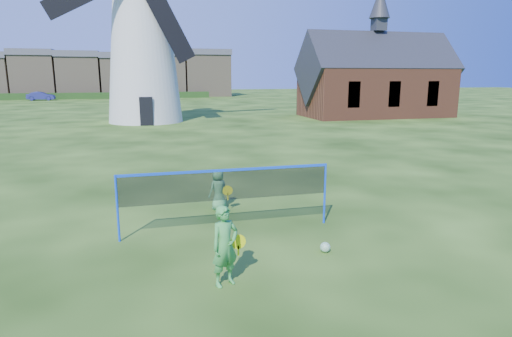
{
  "coord_description": "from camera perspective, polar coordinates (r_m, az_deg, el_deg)",
  "views": [
    {
      "loc": [
        -2.41,
        -9.41,
        3.69
      ],
      "look_at": [
        0.2,
        0.5,
        1.5
      ],
      "focal_mm": 30.59,
      "sensor_mm": 36.0,
      "label": 1
    }
  ],
  "objects": [
    {
      "name": "badminton_net",
      "position": [
        10.31,
        -3.8,
        -2.28
      ],
      "size": [
        5.05,
        0.05,
        1.55
      ],
      "color": "blue",
      "rests_on": "ground"
    },
    {
      "name": "windmill",
      "position": [
        36.66,
        -14.64,
        15.53
      ],
      "size": [
        13.45,
        5.84,
        18.0
      ],
      "color": "silver",
      "rests_on": "ground"
    },
    {
      "name": "car_right",
      "position": [
        74.26,
        -26.31,
        8.49
      ],
      "size": [
        3.94,
        1.39,
        1.3
      ],
      "primitive_type": "imported",
      "rotation": [
        0.0,
        0.0,
        1.58
      ],
      "color": "navy",
      "rests_on": "ground"
    },
    {
      "name": "chapel",
      "position": [
        41.92,
        15.4,
        11.0
      ],
      "size": [
        13.54,
        6.56,
        11.45
      ],
      "color": "brown",
      "rests_on": "ground"
    },
    {
      "name": "play_ball",
      "position": [
        9.54,
        9.04,
        -10.14
      ],
      "size": [
        0.22,
        0.22,
        0.22
      ],
      "primitive_type": "sphere",
      "color": "green",
      "rests_on": "ground"
    },
    {
      "name": "terraced_houses",
      "position": [
        83.11,
        -26.89,
        10.98
      ],
      "size": [
        65.74,
        8.4,
        8.37
      ],
      "color": "gray",
      "rests_on": "ground"
    },
    {
      "name": "player_boy",
      "position": [
        12.22,
        -4.94,
        -2.76
      ],
      "size": [
        0.69,
        0.55,
        1.15
      ],
      "rotation": [
        0.0,
        0.0,
        3.54
      ],
      "color": "#4FA35A",
      "rests_on": "ground"
    },
    {
      "name": "ground",
      "position": [
        10.39,
        -0.37,
        -8.74
      ],
      "size": [
        220.0,
        220.0,
        0.0
      ],
      "primitive_type": "plane",
      "color": "black",
      "rests_on": "ground"
    },
    {
      "name": "hedge",
      "position": [
        77.98,
        -29.6,
        8.17
      ],
      "size": [
        62.0,
        0.8,
        1.0
      ],
      "primitive_type": "cube",
      "color": "#193814",
      "rests_on": "ground"
    },
    {
      "name": "player_girl",
      "position": [
        7.85,
        -4.07,
        -10.07
      ],
      "size": [
        0.74,
        0.54,
        1.48
      ],
      "rotation": [
        0.0,
        0.0,
        0.42
      ],
      "color": "green",
      "rests_on": "ground"
    }
  ]
}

